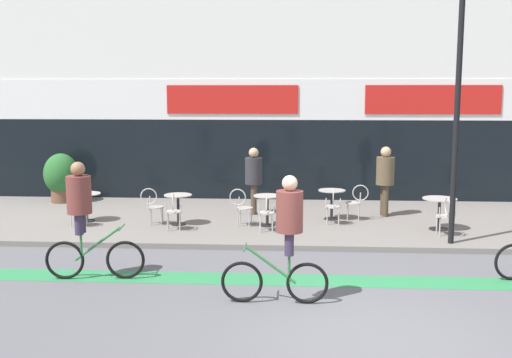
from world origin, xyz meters
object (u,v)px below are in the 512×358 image
Objects in this scene: cafe_chair_1_side at (153,204)px; pedestrian_far_end at (385,175)px; cafe_chair_0_near at (77,206)px; pedestrian_near_end at (254,175)px; planter_pot at (61,176)px; cyclist_2 at (286,230)px; bistro_table_2 at (267,204)px; cafe_chair_1_near at (173,209)px; cyclist_1 at (83,212)px; cafe_chair_4_near at (446,213)px; cafe_chair_3_near at (333,204)px; lamp_post at (458,96)px; bistro_table_4 at (439,207)px; bistro_table_3 at (332,198)px; bistro_table_0 at (86,201)px; cafe_chair_2_near at (266,210)px; bistro_table_1 at (178,203)px; cafe_chair_2_side at (242,205)px; cafe_chair_3_side at (357,200)px.

pedestrian_far_end reaches higher than cafe_chair_1_side.
cafe_chair_0_near is 4.55m from pedestrian_near_end.
planter_pot is 0.70× the size of cyclist_2.
cafe_chair_1_side is at bearing -56.56° from cyclist_2.
cafe_chair_1_near is (-2.17, -0.62, -0.02)m from bistro_table_2.
cafe_chair_4_near is at bearing 19.51° from cyclist_1.
bistro_table_2 is at bearing 47.43° from cyclist_1.
cafe_chair_1_side is at bearing 96.97° from cafe_chair_3_near.
cafe_chair_1_side is at bearing 168.24° from lamp_post.
pedestrian_far_end is (1.41, 1.14, 0.57)m from cafe_chair_3_near.
cyclist_2 is at bearing 172.09° from cafe_chair_3_near.
bistro_table_4 is 2.49m from cafe_chair_3_near.
cafe_chair_1_near is (-3.78, -1.48, -0.02)m from bistro_table_3.
bistro_table_3 is (6.16, 0.62, 0.03)m from bistro_table_0.
bistro_table_3 is 0.84× the size of cafe_chair_2_near.
pedestrian_near_end reaches higher than cafe_chair_1_side.
bistro_table_1 is 3.88m from bistro_table_3.
cafe_chair_2_side is at bearing -166.93° from pedestrian_far_end.
cafe_chair_0_near is 3.58m from planter_pot.
cafe_chair_0_near is 4.57m from cafe_chair_2_near.
pedestrian_near_end is at bearing -64.18° from cafe_chair_0_near.
cafe_chair_2_near is at bearing 97.21° from pedestrian_near_end.
cafe_chair_2_near is at bearing -173.22° from bistro_table_4.
cafe_chair_1_side is at bearing -179.88° from bistro_table_2.
bistro_table_2 is 0.63m from cafe_chair_2_side.
cafe_chair_1_near is at bearing 85.17° from cafe_chair_2_near.
cyclist_2 is 1.13× the size of pedestrian_far_end.
pedestrian_near_end is 0.97× the size of pedestrian_far_end.
pedestrian_far_end is at bearing -74.80° from cafe_chair_0_near.
cafe_chair_1_side is at bearing -179.33° from bistro_table_1.
cafe_chair_3_side is at bearing -12.99° from planter_pot.
cafe_chair_4_near is at bearing -10.71° from bistro_table_2.
bistro_table_1 is at bearing 69.24° from cafe_chair_2_near.
bistro_table_1 is 0.52× the size of planter_pot.
cafe_chair_0_near is (-4.56, -0.39, -0.02)m from bistro_table_2.
bistro_table_3 is at bearing -51.97° from cafe_chair_2_near.
bistro_table_4 is (6.25, -0.14, 0.01)m from bistro_table_1.
cafe_chair_1_side is (-4.41, -0.86, -0.02)m from bistro_table_3.
pedestrian_far_end is at bearing -77.29° from cafe_chair_1_near.
planter_pot is at bearing -5.97° from cafe_chair_3_side.
pedestrian_far_end is (0.78, 0.53, 0.57)m from cafe_chair_3_side.
pedestrian_near_end is at bearing 147.26° from lamp_post.
bistro_table_3 is at bearing 28.08° from bistro_table_2.
pedestrian_near_end is at bearing 39.13° from bistro_table_1.
cafe_chair_3_side is 0.44× the size of cyclist_2.
bistro_table_3 is 0.84× the size of cafe_chair_0_near.
cyclist_1 is at bearing -127.86° from bistro_table_2.
cafe_chair_0_near is at bearing -42.47° from cyclist_2.
bistro_table_2 is at bearing -84.28° from cyclist_2.
cafe_chair_2_near is (2.18, -0.00, 0.00)m from cafe_chair_1_near.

